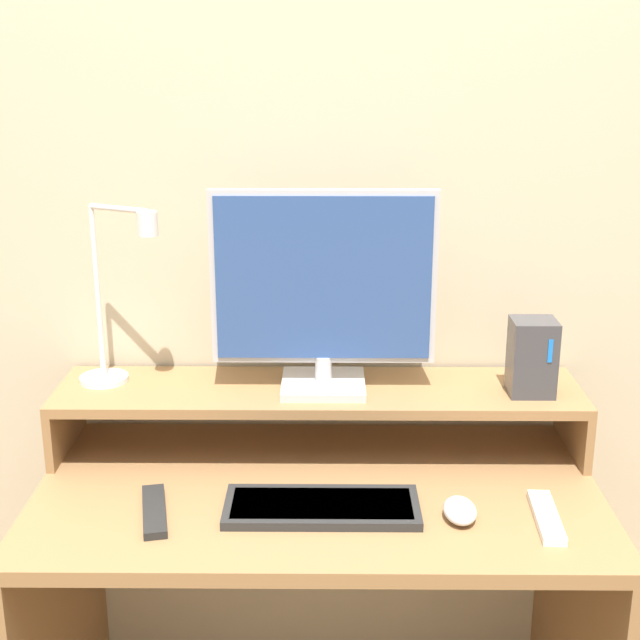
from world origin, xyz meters
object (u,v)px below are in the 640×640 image
(remote_secondary, at_px, (546,517))
(mouse, at_px, (460,510))
(monitor, at_px, (323,289))
(router_dock, at_px, (532,357))
(remote_control, at_px, (154,511))
(desk_lamp, at_px, (116,308))
(keyboard, at_px, (322,507))

(remote_secondary, bearing_deg, mouse, 177.67)
(monitor, distance_m, router_dock, 0.47)
(remote_control, bearing_deg, router_dock, 19.20)
(router_dock, relative_size, remote_secondary, 0.88)
(mouse, relative_size, remote_secondary, 0.53)
(desk_lamp, xyz_separation_m, keyboard, (0.45, -0.30, -0.31))
(keyboard, distance_m, mouse, 0.26)
(desk_lamp, height_order, router_dock, desk_lamp)
(monitor, height_order, mouse, monitor)
(router_dock, xyz_separation_m, mouse, (-0.18, -0.28, -0.21))
(router_dock, xyz_separation_m, keyboard, (-0.45, -0.25, -0.22))
(keyboard, xyz_separation_m, mouse, (0.26, -0.03, 0.01))
(router_dock, height_order, remote_secondary, router_dock)
(desk_lamp, relative_size, mouse, 4.03)
(monitor, relative_size, router_dock, 2.90)
(monitor, distance_m, remote_control, 0.57)
(mouse, bearing_deg, desk_lamp, 155.61)
(desk_lamp, bearing_deg, remote_control, -68.46)
(router_dock, relative_size, mouse, 1.66)
(desk_lamp, distance_m, mouse, 0.84)
(router_dock, xyz_separation_m, remote_control, (-0.77, -0.27, -0.22))
(desk_lamp, bearing_deg, keyboard, -33.54)
(router_dock, height_order, mouse, router_dock)
(desk_lamp, relative_size, remote_secondary, 2.13)
(monitor, xyz_separation_m, keyboard, (-0.00, -0.28, -0.36))
(monitor, distance_m, desk_lamp, 0.45)
(keyboard, bearing_deg, monitor, 89.72)
(remote_control, height_order, remote_secondary, same)
(keyboard, distance_m, remote_control, 0.32)
(remote_control, bearing_deg, desk_lamp, 111.54)
(monitor, xyz_separation_m, router_dock, (0.44, -0.03, -0.14))
(mouse, height_order, remote_control, mouse)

